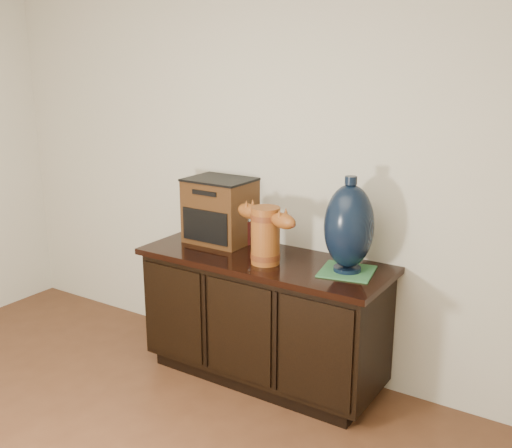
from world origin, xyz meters
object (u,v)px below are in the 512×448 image
Objects in this scene: sideboard at (263,317)px; terracotta_vessel at (265,232)px; tv_radio at (220,210)px; spray_can at (246,231)px; lamp_base at (349,227)px.

sideboard is 3.26× the size of terracotta_vessel.
terracotta_vessel is 1.14× the size of tv_radio.
lamp_base is at bearing -9.78° from spray_can.
tv_radio reaches higher than spray_can.
terracotta_vessel is at bearing -165.70° from lamp_base.
spray_can is at bearing 11.87° from tv_radio.
sideboard is 8.57× the size of spray_can.
sideboard is 3.71× the size of tv_radio.
sideboard is 2.89× the size of lamp_base.
lamp_base reaches higher than terracotta_vessel.
tv_radio is (-0.39, 0.12, 0.56)m from sideboard.
terracotta_vessel is 0.38m from spray_can.
lamp_base is (0.89, -0.09, 0.05)m from tv_radio.
spray_can is at bearing 144.41° from sideboard.
terracotta_vessel is 0.89× the size of lamp_base.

